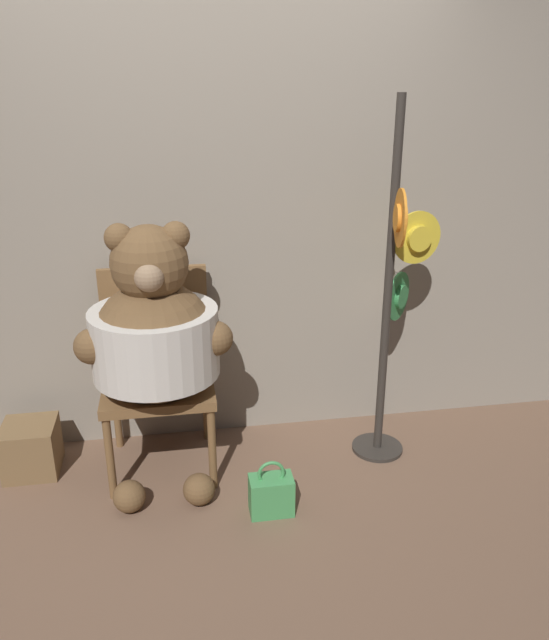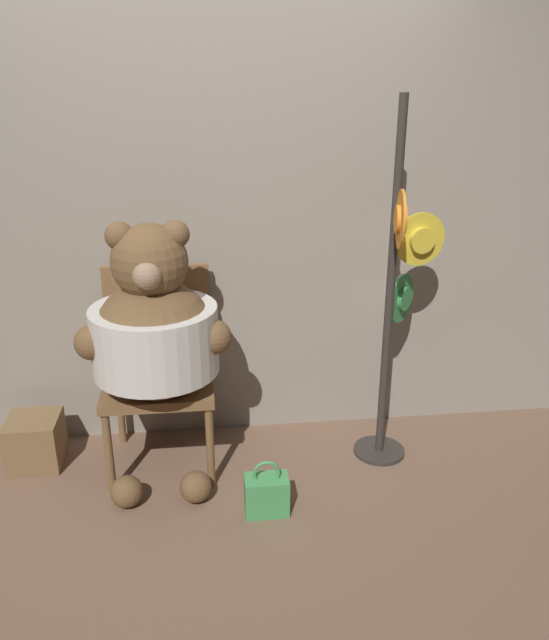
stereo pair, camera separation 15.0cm
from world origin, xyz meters
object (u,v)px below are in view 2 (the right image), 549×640
Objects in this scene: handbag_on_ground at (267,494)px; hat_display_rack at (398,298)px; chair at (159,361)px; teddy_bear at (155,332)px.

hat_display_rack is at bearing 32.18° from handbag_on_ground.
handbag_on_ground is at bearing -147.82° from hat_display_rack.
chair is 1.27m from hat_display_rack.
chair is 0.55× the size of hat_display_rack.
chair is 3.64× the size of handbag_on_ground.
teddy_bear is 1.22m from hat_display_rack.
teddy_bear reaches higher than handbag_on_ground.
hat_display_rack is at bearing 2.93° from teddy_bear.
teddy_bear is at bearing 142.10° from handbag_on_ground.
handbag_on_ground is at bearing -37.90° from teddy_bear.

